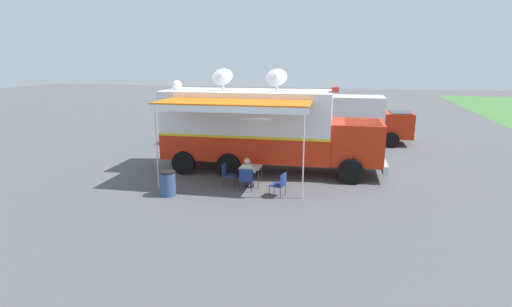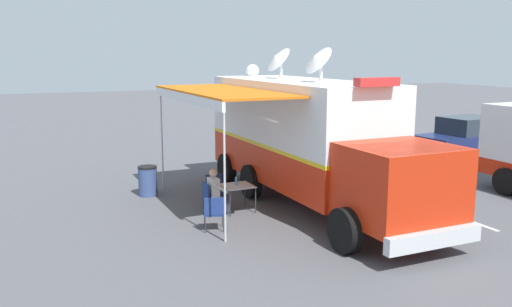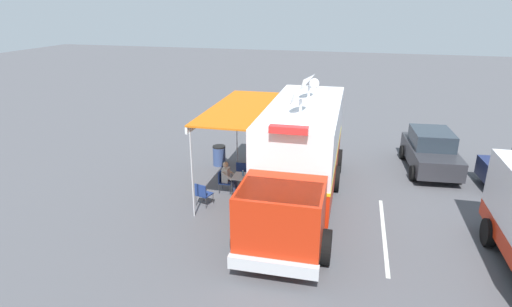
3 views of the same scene
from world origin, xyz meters
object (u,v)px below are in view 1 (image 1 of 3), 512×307
at_px(folding_chair_beside_table, 227,173).
at_px(support_truck, 346,119).
at_px(folding_chair_at_table, 246,178).
at_px(trash_bin, 168,183).
at_px(command_truck, 264,127).
at_px(car_far_corner, 205,128).
at_px(seated_responder, 247,173).
at_px(water_bottle, 250,164).
at_px(folding_table, 251,168).
at_px(folding_chair_spare_by_truck, 280,183).
at_px(car_behind_truck, 244,119).

height_order(folding_chair_beside_table, support_truck, support_truck).
bearing_deg(folding_chair_at_table, trash_bin, -67.05).
distance_m(command_truck, support_truck, 7.93).
bearing_deg(folding_chair_beside_table, car_far_corner, -154.33).
bearing_deg(seated_responder, water_bottle, -174.19).
xyz_separation_m(folding_table, folding_chair_spare_by_truck, (1.13, 1.36, -0.16)).
relative_size(folding_chair_beside_table, car_behind_truck, 0.20).
bearing_deg(car_behind_truck, command_truck, 19.96).
distance_m(water_bottle, support_truck, 9.95).
bearing_deg(car_far_corner, car_behind_truck, 161.57).
bearing_deg(command_truck, car_far_corner, -137.87).
bearing_deg(folding_chair_spare_by_truck, seated_responder, -111.30).
height_order(folding_table, folding_chair_at_table, folding_chair_at_table).
relative_size(water_bottle, folding_chair_at_table, 0.26).
height_order(trash_bin, car_behind_truck, car_behind_truck).
bearing_deg(seated_responder, car_far_corner, -149.99).
xyz_separation_m(seated_responder, car_far_corner, (-7.76, -4.48, 0.23)).
relative_size(folding_table, trash_bin, 0.90).
bearing_deg(car_far_corner, command_truck, 42.13).
relative_size(trash_bin, car_far_corner, 0.21).
height_order(command_truck, folding_chair_beside_table, command_truck).
xyz_separation_m(seated_responder, trash_bin, (1.31, -2.64, -0.20)).
relative_size(folding_chair_beside_table, support_truck, 0.13).
xyz_separation_m(command_truck, car_behind_truck, (-8.94, -3.25, -1.07)).
height_order(folding_table, folding_chair_spare_by_truck, folding_chair_spare_by_truck).
bearing_deg(folding_chair_beside_table, trash_bin, -48.42).
bearing_deg(folding_table, support_truck, 159.39).
distance_m(folding_chair_beside_table, car_far_corner, 8.34).
distance_m(folding_chair_at_table, car_far_corner, 9.14).
relative_size(command_truck, car_far_corner, 2.19).
relative_size(folding_table, support_truck, 0.12).
relative_size(folding_chair_at_table, folding_chair_spare_by_truck, 1.00).
height_order(command_truck, seated_responder, command_truck).
bearing_deg(car_behind_truck, seated_responder, 15.25).
bearing_deg(folding_table, trash_bin, -53.70).
bearing_deg(folding_chair_spare_by_truck, car_behind_truck, -159.69).
distance_m(support_truck, car_far_corner, 8.24).
bearing_deg(trash_bin, folding_chair_at_table, 112.95).
bearing_deg(support_truck, folding_table, -20.61).
bearing_deg(folding_chair_at_table, car_far_corner, -150.55).
relative_size(command_truck, trash_bin, 10.50).
relative_size(folding_chair_spare_by_truck, car_behind_truck, 0.20).
xyz_separation_m(seated_responder, car_behind_truck, (-11.67, -3.18, 0.23)).
distance_m(folding_chair_at_table, trash_bin, 2.87).
bearing_deg(support_truck, seated_responder, -19.30).
bearing_deg(car_behind_truck, folding_chair_beside_table, 11.42).
bearing_deg(folding_chair_spare_by_truck, trash_bin, -78.75).
relative_size(car_behind_truck, car_far_corner, 1.00).
xyz_separation_m(folding_table, folding_chair_beside_table, (0.35, -0.85, -0.16)).
xyz_separation_m(water_bottle, folding_chair_beside_table, (0.33, -0.82, -0.32)).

